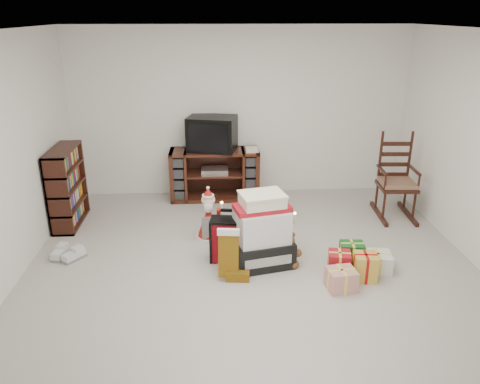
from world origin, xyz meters
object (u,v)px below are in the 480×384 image
object	(u,v)px
sneaker_pair	(67,254)
gift_cluster	(356,264)
gift_pile	(262,234)
teddy_bear	(286,250)
crt_television	(212,134)
bookshelf	(67,188)
tv_stand	(215,174)
rocking_chair	(395,187)
mrs_claus_figurine	(209,219)
red_suitcase	(229,240)
santa_figurine	(279,230)

from	to	relation	value
sneaker_pair	gift_cluster	size ratio (longest dim) A/B	0.48
gift_pile	teddy_bear	xyz separation A→B (m)	(0.28, -0.02, -0.19)
teddy_bear	crt_television	bearing A→B (deg)	111.13
bookshelf	tv_stand	bearing A→B (deg)	22.07
tv_stand	rocking_chair	bearing A→B (deg)	-16.56
tv_stand	bookshelf	xyz separation A→B (m)	(-1.94, -0.79, 0.12)
crt_television	sneaker_pair	bearing A→B (deg)	-119.50
gift_pile	crt_television	xyz separation A→B (m)	(-0.52, 2.05, 0.64)
tv_stand	mrs_claus_figurine	distance (m)	1.37
sneaker_pair	red_suitcase	bearing A→B (deg)	16.41
teddy_bear	santa_figurine	bearing A→B (deg)	95.22
red_suitcase	gift_cluster	xyz separation A→B (m)	(1.35, -0.38, -0.14)
bookshelf	sneaker_pair	distance (m)	1.11
mrs_claus_figurine	crt_television	distance (m)	1.57
mrs_claus_figurine	gift_cluster	bearing A→B (deg)	-31.09
gift_pile	red_suitcase	distance (m)	0.38
tv_stand	gift_pile	xyz separation A→B (m)	(0.49, -2.03, -0.01)
santa_figurine	teddy_bear	bearing A→B (deg)	-84.78
gift_pile	sneaker_pair	world-z (taller)	gift_pile
tv_stand	gift_pile	world-z (taller)	gift_pile
gift_pile	gift_cluster	world-z (taller)	gift_pile
red_suitcase	mrs_claus_figurine	distance (m)	0.62
gift_pile	crt_television	bearing A→B (deg)	91.16
mrs_claus_figurine	gift_cluster	xyz separation A→B (m)	(1.58, -0.95, -0.13)
bookshelf	crt_television	bearing A→B (deg)	22.86
red_suitcase	crt_television	bearing A→B (deg)	103.26
mrs_claus_figurine	tv_stand	bearing A→B (deg)	86.14
rocking_chair	gift_cluster	xyz separation A→B (m)	(-0.99, -1.56, -0.28)
bookshelf	teddy_bear	xyz separation A→B (m)	(2.72, -1.27, -0.33)
bookshelf	mrs_claus_figurine	size ratio (longest dim) A/B	1.53
teddy_bear	santa_figurine	distance (m)	0.37
gift_cluster	tv_stand	bearing A→B (deg)	122.68
red_suitcase	sneaker_pair	xyz separation A→B (m)	(-1.86, 0.16, -0.21)
rocking_chair	gift_cluster	bearing A→B (deg)	-118.65
crt_television	rocking_chair	bearing A→B (deg)	-3.48
santa_figurine	crt_television	xyz separation A→B (m)	(-0.77, 1.71, 0.75)
tv_stand	red_suitcase	size ratio (longest dim) A/B	2.20
gift_pile	red_suitcase	world-z (taller)	gift_pile
sneaker_pair	crt_television	xyz separation A→B (m)	(1.70, 1.80, 0.95)
teddy_bear	mrs_claus_figurine	xyz separation A→B (m)	(-0.87, 0.69, 0.09)
tv_stand	red_suitcase	distance (m)	1.94
tv_stand	gift_pile	size ratio (longest dim) A/B	1.59
teddy_bear	gift_cluster	world-z (taller)	teddy_bear
crt_television	mrs_claus_figurine	bearing A→B (deg)	-78.88
gift_pile	red_suitcase	bearing A→B (deg)	151.87
red_suitcase	gift_cluster	world-z (taller)	red_suitcase
tv_stand	mrs_claus_figurine	world-z (taller)	tv_stand
rocking_chair	red_suitcase	distance (m)	2.62
santa_figurine	red_suitcase	bearing A→B (deg)	-157.90
crt_television	gift_pile	bearing A→B (deg)	-61.94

